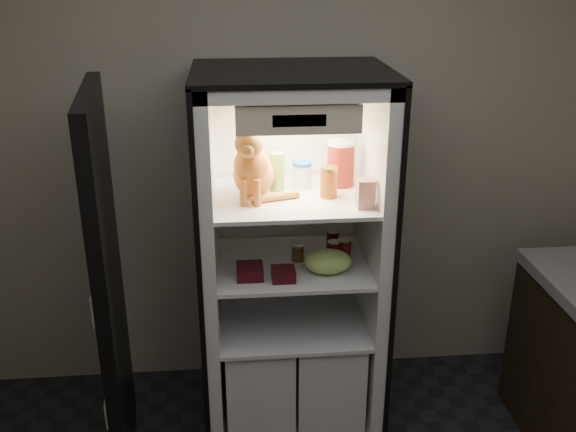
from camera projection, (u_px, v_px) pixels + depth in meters
The scene contains 16 objects.
room_shell at pixel (341, 249), 1.69m from camera, with size 3.60×3.60×3.60m.
refrigerator at pixel (291, 282), 3.28m from camera, with size 0.90×0.72×1.88m.
fridge_door at pixel (110, 298), 2.88m from camera, with size 0.17×0.87×1.85m.
tabby_cat at pixel (253, 168), 2.95m from camera, with size 0.32×0.38×0.39m.
parmesan_shaker at pixel (277, 171), 3.07m from camera, with size 0.07×0.07×0.19m.
mayo_tub at pixel (302, 175), 3.11m from camera, with size 0.09×0.09×0.13m.
salsa_jar at pixel (329, 182), 2.98m from camera, with size 0.08×0.08×0.15m.
pepper_jar at pixel (340, 163), 3.13m from camera, with size 0.13×0.13×0.23m.
cream_carton at pixel (365, 193), 2.86m from camera, with size 0.08×0.08×0.13m, color beige.
soda_can_a at pixel (333, 241), 3.24m from camera, with size 0.06×0.06×0.12m.
soda_can_b at pixel (344, 251), 3.13m from camera, with size 0.07×0.07×0.12m.
soda_can_c at pixel (334, 252), 3.13m from camera, with size 0.06×0.06×0.12m.
condiment_jar at pixel (298, 252), 3.16m from camera, with size 0.06×0.06×0.09m.
grape_bag at pixel (328, 261), 3.04m from camera, with size 0.23×0.17×0.11m, color #A6D262.
berry_box_left at pixel (250, 271), 3.00m from camera, with size 0.12×0.12×0.06m, color #510D15.
berry_box_right at pixel (283, 274), 2.98m from camera, with size 0.11×0.11×0.05m, color #510D15.
Camera 1 is at (-0.28, -1.52, 2.33)m, focal length 40.00 mm.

